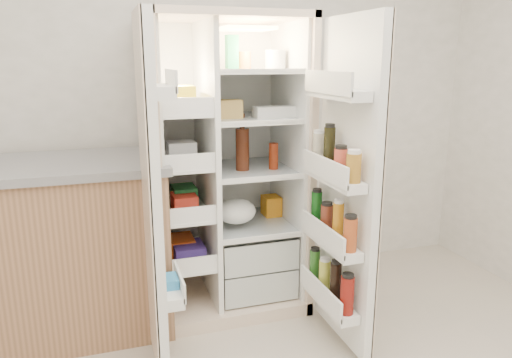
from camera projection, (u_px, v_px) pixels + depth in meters
name	position (u px, v px, depth m)	size (l,w,h in m)	color
wall_back	(206.00, 89.00, 3.23)	(4.00, 0.02, 2.70)	white
refrigerator	(226.00, 189.00, 3.07)	(0.92, 0.70, 1.80)	beige
freezer_door	(152.00, 200.00, 2.32)	(0.15, 0.40, 1.72)	white
fridge_door	(345.00, 193.00, 2.54)	(0.17, 0.58, 1.72)	white
kitchen_counter	(44.00, 249.00, 2.73)	(1.38, 0.73, 1.00)	#9E704F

